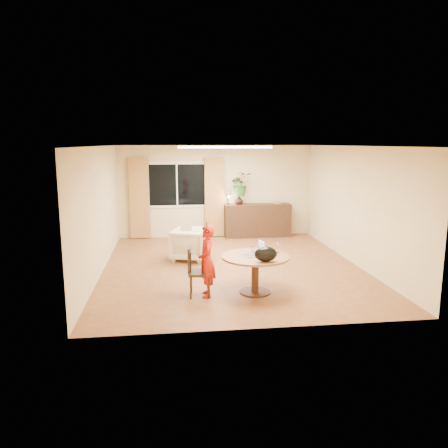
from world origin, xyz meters
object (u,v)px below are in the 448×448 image
at_px(child, 207,261).
at_px(armchair, 190,244).
at_px(sideboard, 257,220).
at_px(dining_table, 255,264).
at_px(dining_chair, 200,271).

bearing_deg(child, armchair, -174.90).
bearing_deg(sideboard, dining_table, -101.93).
distance_m(dining_table, armchair, 2.66).
bearing_deg(child, sideboard, 159.62).
bearing_deg(dining_table, armchair, 113.30).
distance_m(child, armchair, 2.51).
distance_m(dining_table, sideboard, 4.84).
bearing_deg(sideboard, child, -111.37).
height_order(armchair, sideboard, sideboard).
xyz_separation_m(dining_chair, child, (0.12, -0.03, 0.19)).
distance_m(dining_table, child, 0.88).
relative_size(dining_table, dining_chair, 1.36).
height_order(dining_table, child, child).
xyz_separation_m(child, armchair, (-0.18, 2.49, -0.28)).
bearing_deg(dining_table, child, -176.79).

